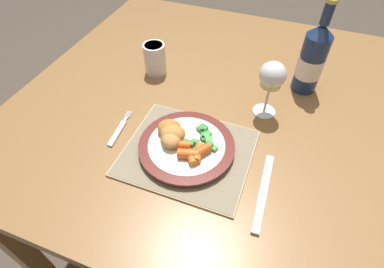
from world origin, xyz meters
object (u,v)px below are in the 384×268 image
Objects in this scene: drinking_cup at (155,58)px; dining_table at (232,121)px; table_knife at (262,198)px; bottle at (312,59)px; fork at (119,131)px; dinner_plate at (187,146)px; wine_glass at (272,78)px.

dining_table is at bearing -10.32° from drinking_cup.
bottle reaches higher than table_knife.
dining_table is 9.46× the size of fork.
bottle is (0.43, 0.36, 0.10)m from fork.
drinking_cup is (-0.42, 0.34, 0.05)m from table_knife.
drinking_cup is at bearing 94.55° from fork.
table_knife is at bearing -18.76° from dinner_plate.
dinner_plate is 0.35m from drinking_cup.
table_knife is 0.44m from bottle.
wine_glass reaches higher than dinner_plate.
wine_glass is 0.59× the size of bottle.
dining_table is 5.29× the size of dinner_plate.
fork is at bearing -179.68° from dinner_plate.
dinner_plate is (-0.06, -0.23, 0.10)m from dining_table.
wine_glass is at bearing -121.01° from bottle.
dining_table is at bearing 74.55° from dinner_plate.
table_knife is 2.16× the size of drinking_cup.
dinner_plate reaches higher than fork.
dinner_plate is 0.44m from bottle.
fork is (-0.25, -0.23, 0.08)m from dining_table.
drinking_cup is at bearing -169.76° from bottle.
bottle is at bearing 39.66° from fork.
table_knife reaches higher than fork.
dining_table is at bearing 41.65° from fork.
table_knife reaches higher than dining_table.
dinner_plate is 1.79× the size of fork.
fork is 0.48× the size of bottle.
bottle is at bearing 36.62° from dining_table.
dinner_plate is at bearing -125.85° from wine_glass.
bottle is (0.09, 0.15, -0.02)m from wine_glass.
bottle reaches higher than dining_table.
wine_glass is (0.34, 0.21, 0.12)m from fork.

